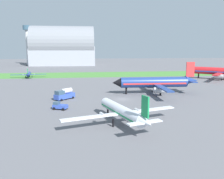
{
  "coord_description": "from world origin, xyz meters",
  "views": [
    {
      "loc": [
        -11.61,
        -68.83,
        15.19
      ],
      "look_at": [
        -3.13,
        0.44,
        3.0
      ],
      "focal_mm": 37.55,
      "sensor_mm": 36.0,
      "label": 1
    }
  ],
  "objects_px": {
    "airplane_foreground_turboprop": "(122,111)",
    "pushback_tug_near_gate": "(60,106)",
    "fuel_truck_midfield": "(64,94)",
    "control_tower": "(28,42)",
    "airplane_taxiing_turboprop": "(29,74)",
    "airplane_parked_jet_far": "(221,71)",
    "airplane_midfield_jet": "(156,82)"
  },
  "relations": [
    {
      "from": "pushback_tug_near_gate",
      "to": "control_tower",
      "type": "xyz_separation_m",
      "value": [
        -44.79,
        172.37,
        20.56
      ]
    },
    {
      "from": "airplane_midfield_jet",
      "to": "airplane_foreground_turboprop",
      "type": "xyz_separation_m",
      "value": [
        -16.75,
        -31.22,
        -1.12
      ]
    },
    {
      "from": "pushback_tug_near_gate",
      "to": "fuel_truck_midfield",
      "type": "relative_size",
      "value": 0.64
    },
    {
      "from": "airplane_parked_jet_far",
      "to": "airplane_midfield_jet",
      "type": "height_order",
      "value": "airplane_parked_jet_far"
    },
    {
      "from": "airplane_taxiing_turboprop",
      "to": "airplane_foreground_turboprop",
      "type": "relative_size",
      "value": 0.74
    },
    {
      "from": "airplane_midfield_jet",
      "to": "airplane_taxiing_turboprop",
      "type": "bearing_deg",
      "value": -42.71
    },
    {
      "from": "pushback_tug_near_gate",
      "to": "fuel_truck_midfield",
      "type": "bearing_deg",
      "value": -68.08
    },
    {
      "from": "airplane_midfield_jet",
      "to": "fuel_truck_midfield",
      "type": "relative_size",
      "value": 4.82
    },
    {
      "from": "pushback_tug_near_gate",
      "to": "fuel_truck_midfield",
      "type": "distance_m",
      "value": 11.97
    },
    {
      "from": "fuel_truck_midfield",
      "to": "airplane_taxiing_turboprop",
      "type": "bearing_deg",
      "value": -113.26
    },
    {
      "from": "airplane_parked_jet_far",
      "to": "pushback_tug_near_gate",
      "type": "height_order",
      "value": "airplane_parked_jet_far"
    },
    {
      "from": "airplane_foreground_turboprop",
      "to": "control_tower",
      "type": "relative_size",
      "value": 0.67
    },
    {
      "from": "fuel_truck_midfield",
      "to": "control_tower",
      "type": "bearing_deg",
      "value": -119.41
    },
    {
      "from": "airplane_parked_jet_far",
      "to": "control_tower",
      "type": "height_order",
      "value": "control_tower"
    },
    {
      "from": "airplane_taxiing_turboprop",
      "to": "airplane_midfield_jet",
      "type": "xyz_separation_m",
      "value": [
        53.19,
        -51.73,
        1.89
      ]
    },
    {
      "from": "pushback_tug_near_gate",
      "to": "airplane_midfield_jet",
      "type": "bearing_deg",
      "value": -126.87
    },
    {
      "from": "airplane_midfield_jet",
      "to": "pushback_tug_near_gate",
      "type": "bearing_deg",
      "value": 31.51
    },
    {
      "from": "airplane_midfield_jet",
      "to": "airplane_foreground_turboprop",
      "type": "bearing_deg",
      "value": 63.28
    },
    {
      "from": "airplane_parked_jet_far",
      "to": "pushback_tug_near_gate",
      "type": "relative_size",
      "value": 6.58
    },
    {
      "from": "airplane_foreground_turboprop",
      "to": "pushback_tug_near_gate",
      "type": "distance_m",
      "value": 19.41
    },
    {
      "from": "airplane_midfield_jet",
      "to": "pushback_tug_near_gate",
      "type": "xyz_separation_m",
      "value": [
        -30.46,
        -17.59,
        -2.95
      ]
    },
    {
      "from": "airplane_taxiing_turboprop",
      "to": "pushback_tug_near_gate",
      "type": "height_order",
      "value": "airplane_taxiing_turboprop"
    },
    {
      "from": "airplane_foreground_turboprop",
      "to": "fuel_truck_midfield",
      "type": "relative_size",
      "value": 3.87
    },
    {
      "from": "airplane_midfield_jet",
      "to": "control_tower",
      "type": "xyz_separation_m",
      "value": [
        -75.25,
        154.77,
        17.61
      ]
    },
    {
      "from": "airplane_taxiing_turboprop",
      "to": "pushback_tug_near_gate",
      "type": "distance_m",
      "value": 72.96
    },
    {
      "from": "airplane_midfield_jet",
      "to": "pushback_tug_near_gate",
      "type": "height_order",
      "value": "airplane_midfield_jet"
    },
    {
      "from": "airplane_midfield_jet",
      "to": "pushback_tug_near_gate",
      "type": "relative_size",
      "value": 7.55
    },
    {
      "from": "airplane_taxiing_turboprop",
      "to": "pushback_tug_near_gate",
      "type": "bearing_deg",
      "value": -170.19
    },
    {
      "from": "airplane_foreground_turboprop",
      "to": "fuel_truck_midfield",
      "type": "bearing_deg",
      "value": 10.62
    },
    {
      "from": "airplane_taxiing_turboprop",
      "to": "fuel_truck_midfield",
      "type": "xyz_separation_m",
      "value": [
        22.98,
        -57.37,
        -0.39
      ]
    },
    {
      "from": "airplane_taxiing_turboprop",
      "to": "control_tower",
      "type": "bearing_deg",
      "value": 3.74
    },
    {
      "from": "pushback_tug_near_gate",
      "to": "control_tower",
      "type": "bearing_deg",
      "value": -52.31
    }
  ]
}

